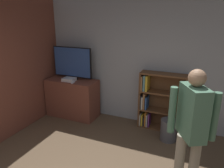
% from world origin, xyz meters
% --- Properties ---
extents(wall_back, '(6.46, 0.06, 2.70)m').
position_xyz_m(wall_back, '(0.00, 2.97, 1.35)').
color(wall_back, '#9EA3A8').
rests_on(wall_back, ground_plane).
extents(wall_side_brick, '(0.06, 4.54, 2.70)m').
position_xyz_m(wall_side_brick, '(-2.26, 1.47, 1.35)').
color(wall_side_brick, brown).
rests_on(wall_side_brick, ground_plane).
extents(tv_ledge, '(1.19, 0.54, 0.89)m').
position_xyz_m(tv_ledge, '(-1.61, 2.59, 0.45)').
color(tv_ledge, brown).
rests_on(tv_ledge, ground_plane).
extents(television, '(0.96, 0.22, 0.75)m').
position_xyz_m(television, '(-1.61, 2.66, 1.28)').
color(television, black).
rests_on(television, tv_ledge).
extents(game_console, '(0.27, 0.22, 0.07)m').
position_xyz_m(game_console, '(-1.61, 2.50, 0.93)').
color(game_console, white).
rests_on(game_console, tv_ledge).
extents(remote_loose, '(0.06, 0.14, 0.02)m').
position_xyz_m(remote_loose, '(-1.45, 2.41, 0.90)').
color(remote_loose, white).
rests_on(remote_loose, tv_ledge).
extents(bookshelf, '(0.94, 0.28, 1.22)m').
position_xyz_m(bookshelf, '(0.36, 2.79, 0.60)').
color(bookshelf, brown).
rests_on(bookshelf, ground_plane).
extents(person, '(0.57, 0.48, 1.75)m').
position_xyz_m(person, '(1.10, 1.13, 1.04)').
color(person, gray).
rests_on(person, ground_plane).
extents(waste_bin, '(0.31, 0.31, 0.42)m').
position_xyz_m(waste_bin, '(0.68, 2.39, 0.21)').
color(waste_bin, '#4C4C51').
rests_on(waste_bin, ground_plane).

